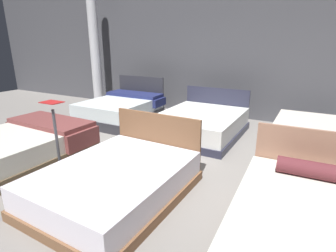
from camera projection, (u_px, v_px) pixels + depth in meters
name	position (u px, v px, depth m)	size (l,w,h in m)	color
ground_plane	(170.00, 160.00, 4.48)	(18.00, 18.00, 0.02)	gray
showroom_back_wall	(230.00, 48.00, 6.63)	(18.00, 0.06, 3.50)	#47474C
bed_0	(19.00, 147.00, 4.35)	(1.70, 2.17, 0.55)	brown
bed_1	(117.00, 181.00, 3.34)	(1.58, 2.05, 0.87)	brown
bed_2	(320.00, 231.00, 2.39)	(1.62, 2.02, 0.93)	#966953
bed_3	(121.00, 109.00, 6.71)	(1.63, 1.95, 1.01)	#2B2B31
bed_4	(200.00, 124.00, 5.61)	(1.66, 2.05, 0.87)	#27283A
bed_5	(315.00, 141.00, 4.61)	(1.48, 2.17, 0.51)	#4F515C
price_sign	(58.00, 150.00, 3.73)	(0.28, 0.24, 1.13)	#3F3F44
support_pillar	(95.00, 48.00, 7.86)	(0.29, 0.29, 3.50)	silver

